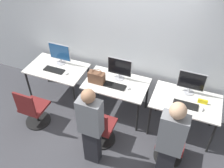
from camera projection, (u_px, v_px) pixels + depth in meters
name	position (u px, v px, depth m)	size (l,w,h in m)	color
ground_plane	(109.00, 124.00, 4.85)	(20.00, 20.00, 0.00)	#3D3D42
wall_back	(127.00, 40.00, 4.56)	(12.00, 0.05, 2.80)	silver
desk_left	(57.00, 71.00, 5.04)	(1.17, 0.74, 0.75)	silver
monitor_left	(60.00, 53.00, 4.97)	(0.46, 0.19, 0.44)	#B2B2B7
keyboard_left	(54.00, 70.00, 4.92)	(0.42, 0.16, 0.02)	black
mouse_left	(67.00, 73.00, 4.82)	(0.06, 0.09, 0.03)	silver
office_chair_left	(33.00, 111.00, 4.64)	(0.48, 0.48, 0.87)	black
desk_center	(116.00, 86.00, 4.68)	(1.17, 0.74, 0.75)	silver
monitor_center	(120.00, 68.00, 4.58)	(0.46, 0.19, 0.44)	#B2B2B7
keyboard_center	(115.00, 86.00, 4.55)	(0.42, 0.16, 0.02)	black
mouse_center	(128.00, 88.00, 4.49)	(0.06, 0.09, 0.03)	silver
office_chair_center	(101.00, 129.00, 4.31)	(0.48, 0.48, 0.87)	black
person_center	(91.00, 126.00, 3.73)	(0.36, 0.20, 1.55)	#232328
desk_right	(186.00, 104.00, 4.31)	(1.17, 0.74, 0.75)	silver
monitor_right	(191.00, 82.00, 4.28)	(0.46, 0.19, 0.44)	#B2B2B7
keyboard_right	(185.00, 105.00, 4.17)	(0.42, 0.16, 0.02)	black
mouse_right	(202.00, 109.00, 4.09)	(0.06, 0.09, 0.03)	silver
office_chair_right	(170.00, 147.00, 4.03)	(0.48, 0.48, 0.87)	black
person_right	(170.00, 143.00, 3.41)	(0.36, 0.22, 1.65)	#232328
handbag	(97.00, 77.00, 4.57)	(0.30, 0.18, 0.25)	brown
placard_right	(203.00, 101.00, 4.19)	(0.16, 0.03, 0.08)	yellow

